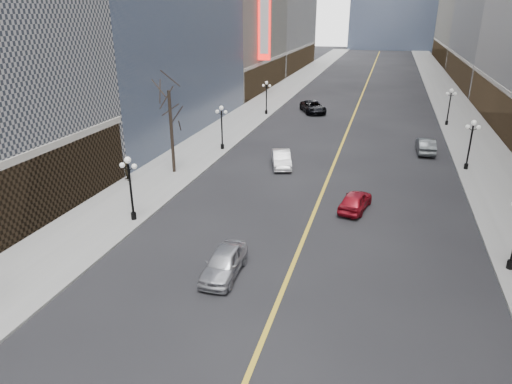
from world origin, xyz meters
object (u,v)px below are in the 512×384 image
Objects in this scene: car_nb_near at (224,263)px; car_sb_far at (426,146)px; streetlamp_west_3 at (266,94)px; streetlamp_east_2 at (471,140)px; car_nb_far at (313,107)px; streetlamp_west_2 at (222,123)px; car_sb_mid at (355,201)px; car_nb_mid at (282,159)px; streetlamp_west_1 at (130,182)px; streetlamp_east_3 at (450,103)px.

car_sb_far is (11.98, 27.59, 0.01)m from car_nb_near.
streetlamp_east_2 is at bearing -37.33° from streetlamp_west_3.
streetlamp_west_3 is 7.20m from car_nb_far.
streetlamp_west_2 is 1.07× the size of car_sb_mid.
car_sb_mid is at bearing -100.25° from car_nb_far.
streetlamp_west_2 reaches higher than car_nb_near.
car_nb_near is 0.97× the size of car_nb_mid.
streetlamp_west_3 reaches higher than car_nb_far.
streetlamp_east_2 reaches higher than car_sb_far.
car_sb_far is (5.76, 16.62, 0.04)m from car_sb_mid.
streetlamp_west_2 is 24.34m from car_nb_near.
car_nb_near is at bearing -29.73° from streetlamp_west_1.
car_nb_mid is at bearing -36.81° from car_sb_mid.
streetlamp_east_3 and streetlamp_west_1 have the same top height.
streetlamp_west_3 is at bearing 90.00° from streetlamp_west_2.
car_nb_far is 34.25m from car_sb_mid.
streetlamp_east_3 and streetlamp_west_2 have the same top height.
car_sb_far is at bearing 65.31° from car_nb_near.
streetlamp_west_2 is (-23.60, -18.00, 0.00)m from streetlamp_east_3.
car_nb_near is at bearing -111.69° from car_nb_far.
streetlamp_east_2 is 1.02× the size of car_nb_near.
car_nb_near is at bearing 64.23° from car_sb_far.
streetlamp_east_2 is 6.21m from car_sb_far.
car_nb_near is at bearing -78.43° from streetlamp_west_3.
car_nb_mid is at bearing -167.77° from streetlamp_east_2.
streetlamp_east_3 is at bearing 37.33° from streetlamp_west_2.
car_sb_mid is 17.59m from car_sb_far.
streetlamp_west_1 is 30.64m from car_sb_far.
car_sb_mid is (14.57, -29.79, -2.18)m from streetlamp_west_3.
streetlamp_east_2 is at bearing 0.00° from streetlamp_west_2.
streetlamp_west_2 is 1.02× the size of car_nb_near.
car_nb_mid is 1.08× the size of car_sb_mid.
streetlamp_east_2 is 1.00× the size of streetlamp_east_3.
streetlamp_east_3 is at bearing 68.27° from car_nb_near.
car_nb_far is at bearing -64.39° from car_sb_mid.
streetlamp_west_1 reaches higher than car_nb_mid.
car_nb_near is at bearing -69.87° from streetlamp_west_2.
streetlamp_west_3 is 0.97× the size of car_sb_far.
car_nb_near is (-15.26, -40.77, -2.15)m from streetlamp_east_3.
streetlamp_west_1 is at bearing -133.44° from car_nb_mid.
streetlamp_east_3 is 13.74m from car_sb_far.
streetlamp_west_1 is 1.00× the size of streetlamp_west_2.
car_nb_mid reaches higher than car_sb_mid.
streetlamp_east_2 and streetlamp_east_3 have the same top height.
car_nb_near is (8.34, -4.77, -2.15)m from streetlamp_west_1.
car_nb_mid is at bearing 92.35° from car_nb_near.
streetlamp_east_2 is at bearing -90.00° from streetlamp_east_3.
streetlamp_west_3 is 22.82m from car_nb_mid.
streetlamp_west_3 is at bearing -35.24° from car_sb_far.
streetlamp_west_3 is at bearing 90.00° from streetlamp_west_1.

